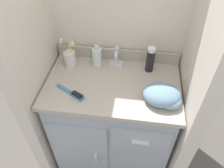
% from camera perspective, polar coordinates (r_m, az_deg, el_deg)
% --- Properties ---
extents(ground_plane, '(6.00, 6.00, 0.00)m').
position_cam_1_polar(ground_plane, '(1.98, 0.11, -17.14)').
color(ground_plane, '#4C4742').
extents(wall_back, '(1.00, 0.08, 2.20)m').
position_cam_1_polar(wall_back, '(1.41, 1.93, 17.13)').
color(wall_back, beige).
rests_on(wall_back, ground_plane).
extents(wall_left, '(0.08, 0.59, 2.20)m').
position_cam_1_polar(wall_left, '(1.28, -21.08, 11.21)').
color(wall_left, beige).
rests_on(wall_left, ground_plane).
extents(wall_right, '(0.08, 0.59, 2.20)m').
position_cam_1_polar(wall_right, '(1.19, 22.99, 7.81)').
color(wall_right, beige).
rests_on(wall_right, ground_plane).
extents(vanity, '(0.82, 0.52, 0.82)m').
position_cam_1_polar(vanity, '(1.62, 0.05, -9.92)').
color(vanity, '#9EA8B2').
rests_on(vanity, ground_plane).
extents(backsplash, '(0.82, 0.02, 0.08)m').
position_cam_1_polar(backsplash, '(1.49, 1.45, 7.77)').
color(backsplash, '#B2A899').
rests_on(backsplash, vanity).
extents(sink_faucet, '(0.09, 0.09, 0.14)m').
position_cam_1_polar(sink_faucet, '(1.43, 1.14, 6.50)').
color(sink_faucet, silver).
rests_on(sink_faucet, vanity).
extents(toothbrush_cup, '(0.10, 0.07, 0.19)m').
position_cam_1_polar(toothbrush_cup, '(1.45, -10.94, 6.63)').
color(toothbrush_cup, silver).
rests_on(toothbrush_cup, vanity).
extents(soap_dispenser, '(0.06, 0.07, 0.16)m').
position_cam_1_polar(soap_dispenser, '(1.43, -3.95, 7.15)').
color(soap_dispenser, silver).
rests_on(soap_dispenser, vanity).
extents(shaving_cream_can, '(0.05, 0.05, 0.17)m').
position_cam_1_polar(shaving_cream_can, '(1.39, 9.97, 6.28)').
color(shaving_cream_can, black).
rests_on(shaving_cream_can, vanity).
extents(hairbrush, '(0.19, 0.12, 0.03)m').
position_cam_1_polar(hairbrush, '(1.27, -10.06, -2.48)').
color(hairbrush, teal).
rests_on(hairbrush, vanity).
extents(hand_towel, '(0.21, 0.17, 0.11)m').
position_cam_1_polar(hand_towel, '(1.22, 13.38, -3.08)').
color(hand_towel, '#6B8EA8').
rests_on(hand_towel, vanity).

